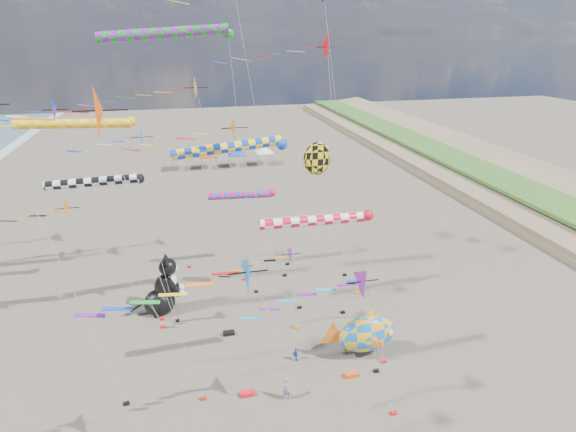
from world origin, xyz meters
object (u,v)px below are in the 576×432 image
at_px(fish_inflatable, 366,334).
at_px(child_blue, 296,354).
at_px(child_green, 347,349).
at_px(person_adult, 287,389).
at_px(parked_car, 317,161).
at_px(cat_inflatable, 161,285).

xyz_separation_m(fish_inflatable, child_blue, (-5.09, 0.71, -1.41)).
distance_m(child_green, child_blue, 3.82).
relative_size(person_adult, child_blue, 1.61).
distance_m(person_adult, parked_car, 56.83).
distance_m(person_adult, child_blue, 3.86).
relative_size(cat_inflatable, fish_inflatable, 0.92).
xyz_separation_m(cat_inflatable, person_adult, (7.94, -12.17, -1.77)).
height_order(fish_inflatable, child_blue, fish_inflatable).
bearing_deg(parked_car, child_green, -171.96).
height_order(cat_inflatable, fish_inflatable, cat_inflatable).
xyz_separation_m(person_adult, child_blue, (1.49, 3.55, -0.34)).
relative_size(cat_inflatable, child_green, 5.03).
height_order(fish_inflatable, person_adult, fish_inflatable).
bearing_deg(cat_inflatable, person_adult, -58.20).
height_order(cat_inflatable, parked_car, cat_inflatable).
xyz_separation_m(fish_inflatable, child_green, (-1.29, 0.36, -1.43)).
bearing_deg(child_green, cat_inflatable, 149.27).
height_order(person_adult, child_green, person_adult).
xyz_separation_m(child_green, child_blue, (-3.81, 0.34, 0.03)).
height_order(cat_inflatable, child_green, cat_inflatable).
bearing_deg(fish_inflatable, parked_car, 76.99).
bearing_deg(parked_car, fish_inflatable, -170.50).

